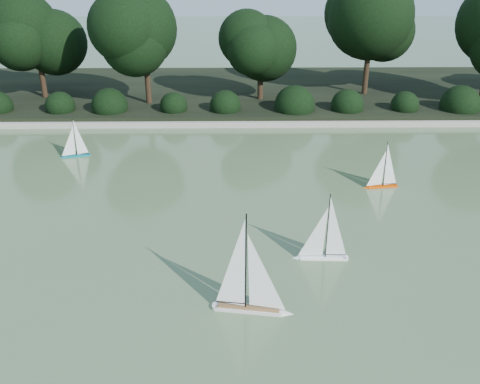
# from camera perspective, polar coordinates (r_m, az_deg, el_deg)

# --- Properties ---
(ground) EXTENTS (80.00, 80.00, 0.00)m
(ground) POSITION_cam_1_polar(r_m,az_deg,el_deg) (9.53, -0.72, -9.62)
(ground) COLOR #425734
(ground) RESTS_ON ground
(pond_coping) EXTENTS (40.00, 0.35, 0.18)m
(pond_coping) POSITION_cam_1_polar(r_m,az_deg,el_deg) (17.68, -0.76, 7.28)
(pond_coping) COLOR gray
(pond_coping) RESTS_ON ground
(far_bank) EXTENTS (40.00, 8.00, 0.30)m
(far_bank) POSITION_cam_1_polar(r_m,az_deg,el_deg) (21.52, -0.77, 10.61)
(far_bank) COLOR black
(far_bank) RESTS_ON ground
(tree_line) EXTENTS (26.31, 3.93, 4.39)m
(tree_line) POSITION_cam_1_polar(r_m,az_deg,el_deg) (19.54, 2.96, 16.59)
(tree_line) COLOR black
(tree_line) RESTS_ON ground
(shrub_hedge) EXTENTS (29.10, 1.10, 1.10)m
(shrub_hedge) POSITION_cam_1_polar(r_m,az_deg,el_deg) (18.44, -0.77, 9.18)
(shrub_hedge) COLOR black
(shrub_hedge) RESTS_ON ground
(sailboat_white_a) EXTENTS (1.07, 0.21, 1.46)m
(sailboat_white_a) POSITION_cam_1_polar(r_m,az_deg,el_deg) (10.19, 8.45, -5.92)
(sailboat_white_a) COLOR white
(sailboat_white_a) RESTS_ON ground
(sailboat_white_b) EXTENTS (1.35, 0.42, 1.84)m
(sailboat_white_b) POSITION_cam_1_polar(r_m,az_deg,el_deg) (8.71, 1.61, -11.05)
(sailboat_white_b) COLOR silver
(sailboat_white_b) RESTS_ON ground
(sailboat_orange) EXTENTS (0.91, 0.26, 1.23)m
(sailboat_orange) POSITION_cam_1_polar(r_m,az_deg,el_deg) (13.49, 14.69, 1.25)
(sailboat_orange) COLOR #E34300
(sailboat_orange) RESTS_ON ground
(sailboat_teal) EXTENTS (0.86, 0.35, 1.18)m
(sailboat_teal) POSITION_cam_1_polar(r_m,az_deg,el_deg) (15.72, -17.39, 4.25)
(sailboat_teal) COLOR #0A6B7C
(sailboat_teal) RESTS_ON ground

